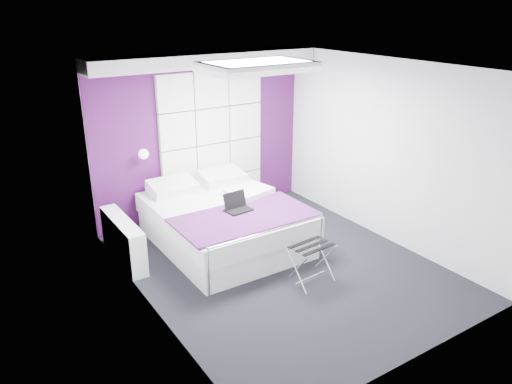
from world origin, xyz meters
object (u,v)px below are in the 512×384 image
Objects in this scene: wall_lamp at (142,153)px; bed at (224,222)px; nightstand at (154,199)px; laptop at (237,206)px; luggage_rack at (311,263)px; radiator at (123,240)px.

wall_lamp reaches higher than bed.
nightstand is 1.51m from laptop.
wall_lamp is 0.07× the size of bed.
wall_lamp is 2.96m from luggage_rack.
bed is at bearing -54.20° from wall_lamp.
wall_lamp reaches higher than laptop.
luggage_rack is at bearing -75.95° from bed.
luggage_rack is 1.48× the size of laptop.
luggage_rack is (1.77, -1.80, -0.05)m from radiator.
nightstand is 0.79× the size of luggage_rack.
bed is at bearing 89.48° from laptop.
laptop is (1.42, -0.62, 0.40)m from radiator.
laptop reaches higher than nightstand.
nightstand is (-0.65, 1.00, 0.16)m from bed.
wall_lamp is 0.37× the size of nightstand.
luggage_rack is (1.03, -2.52, -0.24)m from nightstand.
radiator reaches higher than luggage_rack.
bed is 5.60× the size of nightstand.
nightstand is at bearing 111.95° from laptop.
nightstand reaches higher than luggage_rack.
bed reaches higher than radiator.
radiator reaches higher than nightstand.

